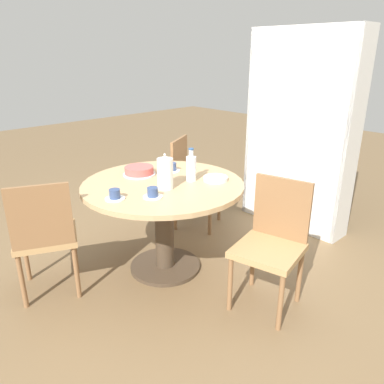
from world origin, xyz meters
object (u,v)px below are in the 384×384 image
object	(u,v)px
chair_a	(192,180)
bookshelf	(300,134)
cup_a	(172,168)
cup_c	(115,195)
cake_main	(139,171)
coffee_pot	(165,173)
water_bottle	(191,168)
chair_b	(45,235)
cup_b	(153,193)
chair_c	(272,241)

from	to	relation	value
chair_a	bookshelf	distance (m)	1.14
chair_a	cup_a	bearing A→B (deg)	-178.25
cup_c	cake_main	bearing A→B (deg)	126.56
coffee_pot	water_bottle	distance (m)	0.26
water_bottle	cup_a	size ratio (longest dim) A/B	1.89
water_bottle	chair_b	bearing A→B (deg)	-112.53
cup_c	coffee_pot	bearing A→B (deg)	79.74
coffee_pot	cup_b	bearing A→B (deg)	-66.28
coffee_pot	cup_a	bearing A→B (deg)	133.04
chair_a	chair_c	xyz separation A→B (m)	(1.31, -0.50, 0.00)
cup_a	cake_main	bearing A→B (deg)	-111.62
chair_a	cup_c	distance (m)	1.34
coffee_pot	cake_main	distance (m)	0.41
bookshelf	chair_c	bearing A→B (deg)	115.83
water_bottle	cup_c	xyz separation A→B (m)	(-0.07, -0.64, -0.08)
cake_main	cup_c	xyz separation A→B (m)	(0.32, -0.44, -0.00)
chair_c	cup_a	size ratio (longest dim) A/B	6.57
coffee_pot	cake_main	size ratio (longest dim) A/B	1.00
chair_c	cup_c	world-z (taller)	chair_c
coffee_pot	cup_b	xyz separation A→B (m)	(0.08, -0.18, -0.09)
chair_b	cup_a	size ratio (longest dim) A/B	6.57
cake_main	cup_b	xyz separation A→B (m)	(0.47, -0.23, -0.00)
chair_c	water_bottle	xyz separation A→B (m)	(-0.73, -0.06, 0.37)
chair_c	cake_main	distance (m)	1.20
cake_main	cup_a	xyz separation A→B (m)	(0.10, 0.26, -0.00)
chair_c	water_bottle	bearing A→B (deg)	172.24
cup_a	cup_c	world-z (taller)	same
cake_main	bookshelf	bearing A→B (deg)	71.09
bookshelf	cake_main	xyz separation A→B (m)	(-0.52, -1.52, -0.17)
cake_main	cup_b	bearing A→B (deg)	-25.96
chair_c	cup_c	size ratio (longest dim) A/B	6.57
bookshelf	cup_a	distance (m)	1.34
chair_b	chair_c	bearing A→B (deg)	157.70
cup_b	cup_c	bearing A→B (deg)	-125.63
bookshelf	cup_a	xyz separation A→B (m)	(-0.42, -1.26, -0.17)
chair_b	cake_main	distance (m)	0.87
bookshelf	cup_b	distance (m)	1.76
water_bottle	cup_c	distance (m)	0.65
chair_b	coffee_pot	size ratio (longest dim) A/B	3.40
coffee_pot	chair_a	bearing A→B (deg)	125.26
chair_a	coffee_pot	bearing A→B (deg)	-172.53
bookshelf	cup_a	bearing A→B (deg)	71.66
coffee_pot	cup_c	distance (m)	0.40
chair_a	cake_main	bearing A→B (deg)	165.62
cake_main	chair_a	bearing A→B (deg)	103.41
chair_a	chair_b	world-z (taller)	same
chair_a	chair_b	distance (m)	1.58
chair_a	bookshelf	world-z (taller)	bookshelf
cup_b	cup_c	size ratio (longest dim) A/B	1.00
cup_b	bookshelf	bearing A→B (deg)	88.42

